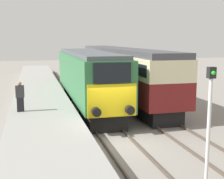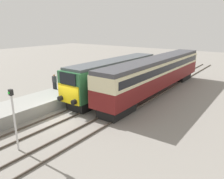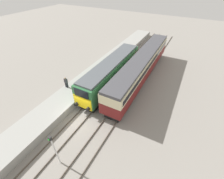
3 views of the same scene
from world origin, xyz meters
The scene contains 8 objects.
ground_plane centered at (0.00, 0.00, 0.00)m, with size 120.00×120.00×0.00m, color gray.
platform_left centered at (-3.30, 8.00, 0.52)m, with size 3.50×50.00×1.04m.
rails_near_track centered at (0.00, 5.00, 0.07)m, with size 1.51×60.00×0.14m.
rails_far_track centered at (3.40, 5.00, 0.07)m, with size 1.50×60.00×0.14m.
locomotive centered at (0.00, 8.15, 2.23)m, with size 2.70×14.54×3.99m.
passenger_carriage centered at (3.40, 11.63, 2.50)m, with size 2.75×20.58×4.10m.
person_on_platform centered at (-4.45, 3.27, 1.83)m, with size 0.44×0.26×1.60m.
signal_post centered at (1.70, -4.86, 2.35)m, with size 0.24×0.28×3.96m.
Camera 3 is at (9.00, -8.46, 13.75)m, focal length 24.00 mm.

